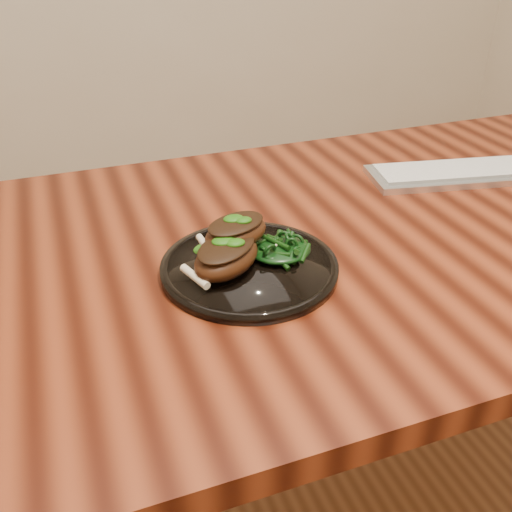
{
  "coord_description": "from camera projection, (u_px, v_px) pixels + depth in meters",
  "views": [
    {
      "loc": [
        -0.43,
        -0.73,
        1.2
      ],
      "look_at": [
        -0.19,
        -0.08,
        0.78
      ],
      "focal_mm": 40.0,
      "sensor_mm": 36.0,
      "label": 1
    }
  ],
  "objects": [
    {
      "name": "herb_smear",
      "position": [
        217.0,
        248.0,
        0.85
      ],
      "size": [
        0.07,
        0.05,
        0.0
      ],
      "primitive_type": "ellipsoid",
      "color": "#134707",
      "rests_on": "plate"
    },
    {
      "name": "keyboard",
      "position": [
        469.0,
        172.0,
        1.12
      ],
      "size": [
        0.41,
        0.19,
        0.02
      ],
      "color": "silver",
      "rests_on": "desk"
    },
    {
      "name": "lamb_chop_front",
      "position": [
        226.0,
        255.0,
        0.79
      ],
      "size": [
        0.14,
        0.13,
        0.05
      ],
      "color": "#3B1B0B",
      "rests_on": "plate"
    },
    {
      "name": "plate",
      "position": [
        249.0,
        267.0,
        0.82
      ],
      "size": [
        0.26,
        0.26,
        0.02
      ],
      "color": "black",
      "rests_on": "desk"
    },
    {
      "name": "greens_heap",
      "position": [
        281.0,
        246.0,
        0.83
      ],
      "size": [
        0.09,
        0.08,
        0.03
      ],
      "color": "black",
      "rests_on": "plate"
    },
    {
      "name": "desk",
      "position": [
        344.0,
        269.0,
        0.99
      ],
      "size": [
        1.6,
        0.8,
        0.75
      ],
      "color": "#340F06",
      "rests_on": "ground"
    },
    {
      "name": "lamb_chop_back",
      "position": [
        236.0,
        231.0,
        0.81
      ],
      "size": [
        0.12,
        0.1,
        0.05
      ],
      "color": "#3B1B0B",
      "rests_on": "plate"
    }
  ]
}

